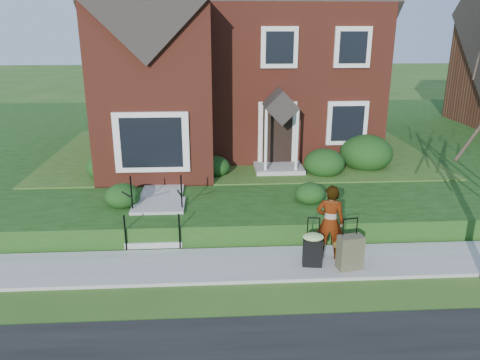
{
  "coord_description": "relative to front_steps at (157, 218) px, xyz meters",
  "views": [
    {
      "loc": [
        -1.01,
        -9.58,
        5.26
      ],
      "look_at": [
        -0.31,
        2.0,
        1.43
      ],
      "focal_mm": 35.0,
      "sensor_mm": 36.0,
      "label": 1
    }
  ],
  "objects": [
    {
      "name": "ground",
      "position": [
        2.5,
        -1.84,
        -0.47
      ],
      "size": [
        120.0,
        120.0,
        0.0
      ],
      "primitive_type": "plane",
      "color": "#2D5119",
      "rests_on": "ground"
    },
    {
      "name": "woman",
      "position": [
        4.16,
        -1.66,
        0.5
      ],
      "size": [
        0.74,
        0.58,
        1.78
      ],
      "primitive_type": "imported",
      "rotation": [
        0.0,
        0.0,
        2.89
      ],
      "color": "#999999",
      "rests_on": "sidewalk"
    },
    {
      "name": "main_house",
      "position": [
        2.29,
        7.76,
        4.79
      ],
      "size": [
        10.4,
        10.2,
        9.4
      ],
      "color": "maroon",
      "rests_on": "terrace"
    },
    {
      "name": "front_steps",
      "position": [
        0.0,
        0.0,
        0.0
      ],
      "size": [
        1.4,
        2.02,
        1.5
      ],
      "color": "#9E9B93",
      "rests_on": "ground"
    },
    {
      "name": "sidewalk",
      "position": [
        2.5,
        -1.84,
        -0.43
      ],
      "size": [
        60.0,
        1.6,
        0.08
      ],
      "primitive_type": "cube",
      "color": "#9E9B93",
      "rests_on": "ground"
    },
    {
      "name": "suitcase_black",
      "position": [
        3.69,
        -2.05,
        0.05
      ],
      "size": [
        0.53,
        0.45,
        1.15
      ],
      "rotation": [
        0.0,
        0.0,
        -0.14
      ],
      "color": "black",
      "rests_on": "sidewalk"
    },
    {
      "name": "terrace",
      "position": [
        6.5,
        9.06,
        -0.17
      ],
      "size": [
        44.0,
        20.0,
        0.6
      ],
      "primitive_type": "cube",
      "color": "#1A3B10",
      "rests_on": "ground"
    },
    {
      "name": "foundation_shrubs",
      "position": [
        3.82,
        3.21,
        0.64
      ],
      "size": [
        10.22,
        4.56,
        1.26
      ],
      "color": "#14330F",
      "rests_on": "terrace"
    },
    {
      "name": "walkway",
      "position": [
        0.0,
        3.16,
        0.16
      ],
      "size": [
        1.2,
        6.0,
        0.06
      ],
      "primitive_type": "cube",
      "color": "#9E9B93",
      "rests_on": "terrace"
    },
    {
      "name": "suitcase_olive",
      "position": [
        4.5,
        -2.23,
        0.0
      ],
      "size": [
        0.59,
        0.4,
        1.18
      ],
      "rotation": [
        0.0,
        0.0,
        0.18
      ],
      "color": "#4E4B34",
      "rests_on": "sidewalk"
    }
  ]
}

